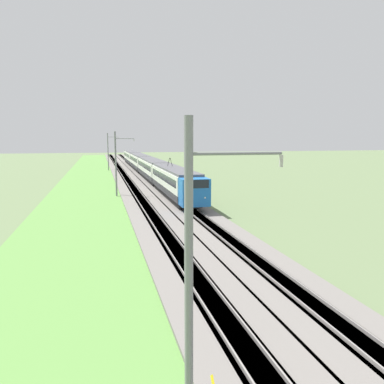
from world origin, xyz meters
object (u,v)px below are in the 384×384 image
catenary_mast_mid (116,163)px  catenary_mast_near (191,276)px  catenary_mast_far (108,151)px  passenger_train (145,164)px

catenary_mast_mid → catenary_mast_near: bearing=-180.0°
catenary_mast_far → catenary_mast_mid: bearing=-180.0°
passenger_train → catenary_mast_near: (-67.80, 6.87, 1.85)m
catenary_mast_mid → catenary_mast_far: bearing=0.0°
catenary_mast_near → catenary_mast_mid: catenary_mast_mid is taller
passenger_train → catenary_mast_mid: catenary_mast_mid is taller
catenary_mast_mid → passenger_train: bearing=-14.1°
catenary_mast_near → catenary_mast_far: bearing=0.0°
passenger_train → catenary_mast_near: 68.17m
catenary_mast_mid → catenary_mast_far: 40.49m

